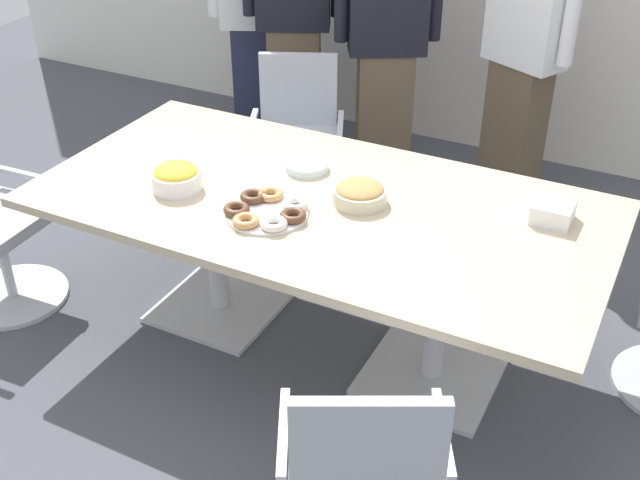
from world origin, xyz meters
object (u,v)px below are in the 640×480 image
Objects in this scene: person_standing_3 at (525,48)px; donut_platter at (267,211)px; napkin_pile at (553,212)px; person_standing_2 at (387,37)px; person_standing_1 at (293,11)px; snack_bowl_chips_yellow at (176,177)px; person_standing_0 at (256,14)px; conference_table at (320,225)px; snack_bowl_cookies at (360,193)px; office_chair_3 at (297,149)px; plate_stack at (307,166)px.

donut_platter is at bearing 101.12° from person_standing_3.
person_standing_2 is at bearing 134.31° from napkin_pile.
person_standing_1 reaches higher than napkin_pile.
person_standing_0 is at bearing 111.47° from snack_bowl_chips_yellow.
donut_platter is at bearing 96.91° from person_standing_0.
conference_table is 2.20m from person_standing_0.
snack_bowl_cookies is 1.46× the size of napkin_pile.
office_chair_3 is 1.10m from person_standing_0.
person_standing_1 is at bearing 126.74° from snack_bowl_cookies.
plate_stack is at bearing 96.36° from person_standing_1.
person_standing_0 is at bearing 127.61° from plate_stack.
snack_bowl_cookies is at bearing 18.28° from snack_bowl_chips_yellow.
person_standing_0 is at bearing -44.55° from person_standing_1.
snack_bowl_cookies is at bearing 108.35° from person_standing_3.
donut_platter is (-0.13, -0.21, 0.15)m from conference_table.
donut_platter is at bearing 67.92° from person_standing_2.
person_standing_2 is 1.78m from snack_bowl_chips_yellow.
person_standing_2 reaches higher than person_standing_0.
snack_bowl_cookies is 0.77m from napkin_pile.
person_standing_2 is at bearing 97.66° from donut_platter.
conference_table is at bearing -163.49° from napkin_pile.
napkin_pile is at bearing 120.64° from person_standing_1.
person_standing_3 is at bearing 161.46° from person_standing_2.
snack_bowl_chips_yellow is 0.62× the size of donut_platter.
person_standing_0 is at bearing 131.81° from snack_bowl_cookies.
person_standing_2 is (0.63, -0.03, -0.06)m from person_standing_1.
person_standing_3 is 2.01m from donut_platter.
napkin_pile is (0.52, -1.45, -0.15)m from person_standing_3.
plate_stack is 1.08m from napkin_pile.
plate_stack is (0.20, -1.36, -0.17)m from person_standing_2.
office_chair_3 is (-0.67, 1.02, -0.22)m from conference_table.
conference_table is 1.79m from person_standing_3.
person_standing_1 is at bearing -84.44° from office_chair_3.
office_chair_3 is at bearing 59.99° from person_standing_3.
snack_bowl_cookies is at bearing 102.41° from person_standing_1.
person_standing_3 reaches higher than office_chair_3.
plate_stack is at bearing -177.23° from napkin_pile.
person_standing_2 is 8.41× the size of snack_bowl_chips_yellow.
donut_platter is (-0.52, -1.93, -0.17)m from person_standing_3.
person_standing_3 is (0.76, 0.15, 0.01)m from person_standing_2.
person_standing_0 is 0.38m from person_standing_1.
office_chair_3 is at bearing 32.40° from person_standing_2.
person_standing_3 is 1.69m from snack_bowl_cookies.
snack_bowl_cookies is (0.82, -0.97, 0.39)m from office_chair_3.
person_standing_2 is 5.20× the size of donut_platter.
person_standing_1 is 2.33m from napkin_pile.
snack_bowl_cookies reaches higher than napkin_pile.
person_standing_0 is 1.73m from person_standing_3.
snack_bowl_chips_yellow is at bearing 53.40° from person_standing_2.
person_standing_1 is 8.30× the size of snack_bowl_cookies.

